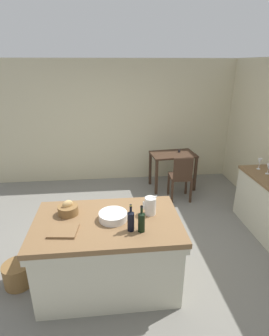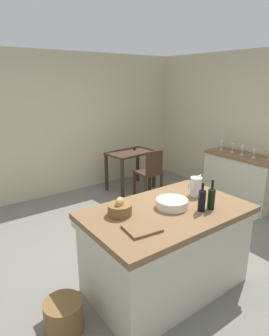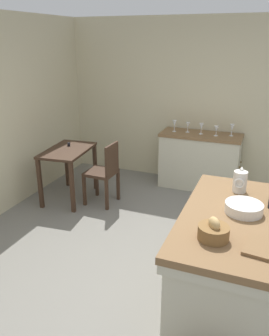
# 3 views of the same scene
# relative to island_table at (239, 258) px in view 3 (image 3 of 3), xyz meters

# --- Properties ---
(ground_plane) EXTENTS (6.76, 6.76, 0.00)m
(ground_plane) POSITION_rel_island_table_xyz_m (0.24, 0.62, -0.48)
(ground_plane) COLOR slate
(wall_right) EXTENTS (0.12, 5.20, 2.60)m
(wall_right) POSITION_rel_island_table_xyz_m (2.84, 0.62, 0.82)
(wall_right) COLOR beige
(wall_right) RESTS_ON ground
(island_table) EXTENTS (1.63, 1.00, 0.88)m
(island_table) POSITION_rel_island_table_xyz_m (0.00, 0.00, 0.00)
(island_table) COLOR brown
(island_table) RESTS_ON ground
(side_cabinet) EXTENTS (0.52, 1.26, 0.88)m
(side_cabinet) POSITION_rel_island_table_xyz_m (2.50, 0.85, -0.03)
(side_cabinet) COLOR brown
(side_cabinet) RESTS_ON ground
(writing_desk) EXTENTS (0.95, 0.65, 0.82)m
(writing_desk) POSITION_rel_island_table_xyz_m (1.37, 2.56, 0.16)
(writing_desk) COLOR #3D281C
(writing_desk) RESTS_ON ground
(wooden_chair) EXTENTS (0.41, 0.41, 0.91)m
(wooden_chair) POSITION_rel_island_table_xyz_m (1.40, 1.99, 0.02)
(wooden_chair) COLOR #3D281C
(wooden_chair) RESTS_ON ground
(pitcher) EXTENTS (0.17, 0.13, 0.25)m
(pitcher) POSITION_rel_island_table_xyz_m (0.49, 0.09, 0.51)
(pitcher) COLOR silver
(pitcher) RESTS_ON island_table
(wash_bowl) EXTENTS (0.32, 0.32, 0.09)m
(wash_bowl) POSITION_rel_island_table_xyz_m (0.07, 0.01, 0.45)
(wash_bowl) COLOR silver
(wash_bowl) RESTS_ON island_table
(bread_basket) EXTENTS (0.23, 0.23, 0.18)m
(bread_basket) POSITION_rel_island_table_xyz_m (-0.44, 0.18, 0.47)
(bread_basket) COLOR brown
(bread_basket) RESTS_ON island_table
(cutting_board) EXTENTS (0.31, 0.28, 0.02)m
(cutting_board) POSITION_rel_island_table_xyz_m (-0.45, -0.17, 0.42)
(cutting_board) COLOR brown
(cutting_board) RESTS_ON island_table
(wine_glass_far_left) EXTENTS (0.07, 0.07, 0.18)m
(wine_glass_far_left) POSITION_rel_island_table_xyz_m (2.55, 0.41, 0.53)
(wine_glass_far_left) COLOR white
(wine_glass_far_left) RESTS_ON side_cabinet
(wine_glass_left) EXTENTS (0.07, 0.07, 0.15)m
(wine_glass_left) POSITION_rel_island_table_xyz_m (2.46, 0.62, 0.51)
(wine_glass_left) COLOR white
(wine_glass_left) RESTS_ON side_cabinet
(wine_glass_middle) EXTENTS (0.07, 0.07, 0.17)m
(wine_glass_middle) POSITION_rel_island_table_xyz_m (2.48, 0.86, 0.52)
(wine_glass_middle) COLOR white
(wine_glass_middle) RESTS_ON side_cabinet
(wine_glass_right) EXTENTS (0.07, 0.07, 0.16)m
(wine_glass_right) POSITION_rel_island_table_xyz_m (2.52, 1.08, 0.52)
(wine_glass_right) COLOR white
(wine_glass_right) RESTS_ON side_cabinet
(wine_glass_far_right) EXTENTS (0.07, 0.07, 0.18)m
(wine_glass_far_right) POSITION_rel_island_table_xyz_m (2.49, 1.28, 0.53)
(wine_glass_far_right) COLOR white
(wine_glass_far_right) RESTS_ON side_cabinet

